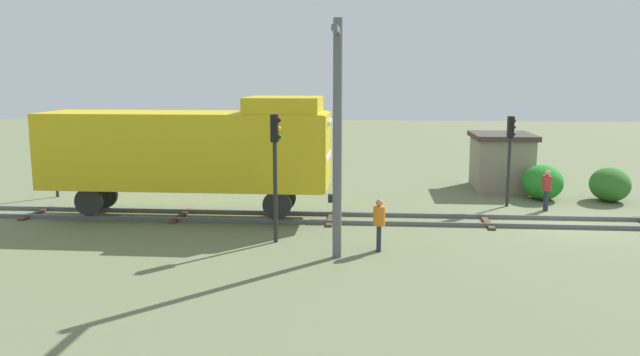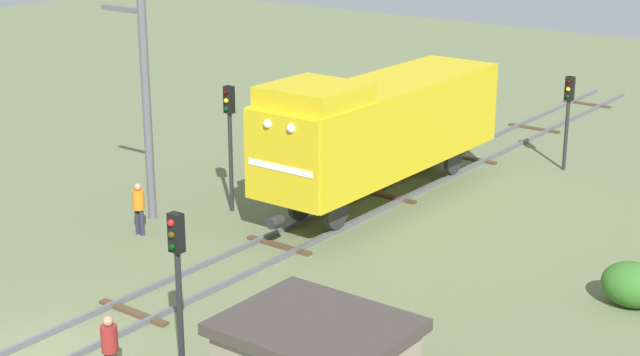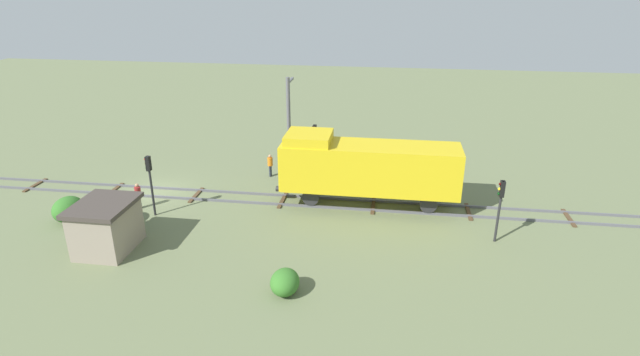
% 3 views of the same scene
% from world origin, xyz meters
% --- Properties ---
extents(ground_plane, '(107.64, 107.64, 0.00)m').
position_xyz_m(ground_plane, '(0.00, 0.00, 0.00)').
color(ground_plane, '#66704C').
extents(railway_track, '(2.40, 71.76, 0.16)m').
position_xyz_m(railway_track, '(0.00, 0.00, 0.07)').
color(railway_track, '#595960').
rests_on(railway_track, ground).
extents(locomotive, '(2.90, 11.60, 4.60)m').
position_xyz_m(locomotive, '(0.00, 14.43, 2.77)').
color(locomotive, gold).
rests_on(locomotive, railway_track).
extents(traffic_signal_near, '(0.32, 0.34, 3.87)m').
position_xyz_m(traffic_signal_near, '(3.20, 1.56, 2.70)').
color(traffic_signal_near, '#262628').
rests_on(traffic_signal_near, ground).
extents(traffic_signal_mid, '(0.32, 0.34, 4.31)m').
position_xyz_m(traffic_signal_mid, '(-3.40, 10.60, 2.99)').
color(traffic_signal_mid, '#262628').
rests_on(traffic_signal_mid, ground).
extents(traffic_signal_far, '(0.32, 0.34, 3.65)m').
position_xyz_m(traffic_signal_far, '(3.60, 21.89, 2.55)').
color(traffic_signal_far, '#262628').
rests_on(traffic_signal_far, ground).
extents(worker_near_track, '(0.38, 0.38, 1.70)m').
position_xyz_m(worker_near_track, '(2.40, 0.16, 1.00)').
color(worker_near_track, '#262B38').
rests_on(worker_near_track, ground).
extents(worker_by_signal, '(0.38, 0.38, 1.70)m').
position_xyz_m(worker_by_signal, '(-4.20, 7.15, 1.00)').
color(worker_by_signal, '#262B38').
rests_on(worker_by_signal, ground).
extents(catenary_mast, '(1.94, 0.28, 7.24)m').
position_xyz_m(catenary_mast, '(-5.07, 8.45, 3.86)').
color(catenary_mast, '#595960').
rests_on(catenary_mast, ground).
extents(relay_hut, '(3.50, 2.90, 2.74)m').
position_xyz_m(relay_hut, '(7.50, 1.01, 1.39)').
color(relay_hut, gray).
rests_on(relay_hut, ground).
extents(bush_near, '(2.16, 1.77, 1.57)m').
position_xyz_m(bush_near, '(4.86, -0.33, 0.79)').
color(bush_near, '#248426').
rests_on(bush_near, ground).
extents(bush_mid, '(2.08, 1.70, 1.51)m').
position_xyz_m(bush_mid, '(4.66, -3.21, 0.76)').
color(bush_mid, '#316B26').
rests_on(bush_mid, ground).
extents(bush_far, '(1.66, 1.36, 1.21)m').
position_xyz_m(bush_far, '(10.14, 11.31, 0.60)').
color(bush_far, '#346D26').
rests_on(bush_far, ground).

